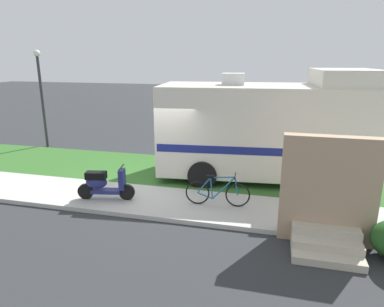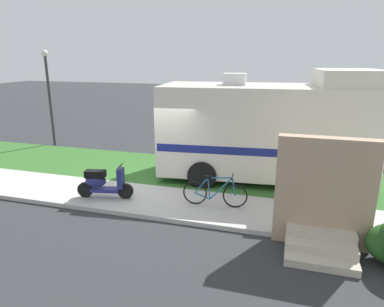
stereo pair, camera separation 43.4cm
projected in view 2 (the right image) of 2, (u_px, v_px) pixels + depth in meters
The scene contains 11 objects.
ground_plane at pixel (156, 187), 10.87m from camera, with size 80.00×80.00×0.00m, color #2D3033.
sidewalk at pixel (139, 199), 9.74m from camera, with size 24.00×2.00×0.12m.
grass_strip at pixel (172, 171), 12.24m from camera, with size 24.00×3.40×0.08m.
motorhome_rv at pixel (267, 129), 11.01m from camera, with size 6.78×3.17×3.61m.
scooter at pixel (103, 182), 9.60m from camera, with size 1.59×0.60×0.97m.
bicycle at pixel (215, 193), 9.08m from camera, with size 1.73×0.52×0.88m.
pickup_truck_near at pixel (340, 132), 14.26m from camera, with size 5.85×2.34×1.79m.
pickup_truck_far at pixel (338, 117), 17.52m from camera, with size 5.55×2.39×1.86m.
porch_steps at pixel (323, 205), 7.19m from camera, with size 2.00×1.26×2.40m.
bottle_green at pixel (337, 227), 7.77m from camera, with size 0.07×0.07×0.29m.
street_lamp_post at pixel (49, 89), 15.27m from camera, with size 0.28×0.28×4.26m.
Camera 2 is at (4.00, -9.42, 3.97)m, focal length 32.04 mm.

